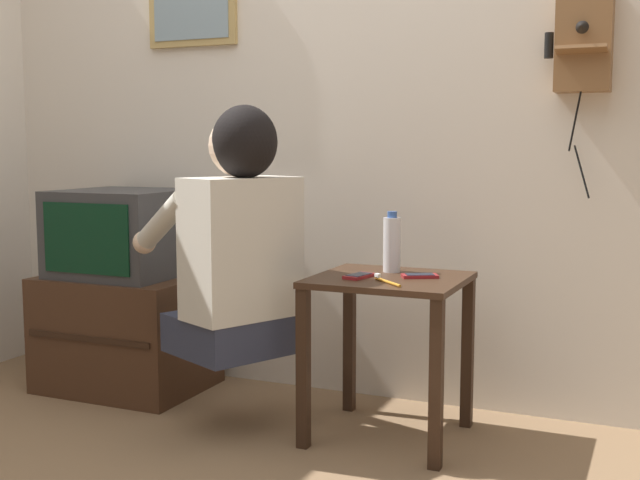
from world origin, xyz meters
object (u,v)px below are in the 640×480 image
object	(u,v)px
toothbrush	(386,281)
water_bottle	(392,244)
cell_phone_spare	(420,276)
wall_phone_antique	(584,37)
cell_phone_held	(359,276)
person	(237,238)
television	(124,233)

from	to	relation	value
toothbrush	water_bottle	bearing A→B (deg)	57.43
water_bottle	cell_phone_spare	bearing A→B (deg)	-32.82
cell_phone_spare	water_bottle	size ratio (longest dim) A/B	0.63
toothbrush	cell_phone_spare	bearing A→B (deg)	17.02
wall_phone_antique	cell_phone_held	xyz separation A→B (m)	(-0.67, -0.43, -0.83)
cell_phone_held	cell_phone_spare	distance (m)	0.21
person	water_bottle	distance (m)	0.56
person	toothbrush	size ratio (longest dim) A/B	6.69
wall_phone_antique	television	bearing A→B (deg)	-172.46
person	wall_phone_antique	size ratio (longest dim) A/B	1.12
television	water_bottle	distance (m)	1.20
television	cell_phone_held	world-z (taller)	television
cell_phone_held	toothbrush	xyz separation A→B (m)	(0.12, -0.06, 0.00)
person	cell_phone_spare	xyz separation A→B (m)	(0.61, 0.20, -0.12)
television	cell_phone_spare	xyz separation A→B (m)	(1.33, -0.10, -0.08)
television	wall_phone_antique	bearing A→B (deg)	7.54
television	water_bottle	world-z (taller)	television
wall_phone_antique	cell_phone_spare	size ratio (longest dim) A/B	5.71
wall_phone_antique	person	bearing A→B (deg)	-153.67
cell_phone_held	cell_phone_spare	bearing A→B (deg)	35.49
cell_phone_spare	water_bottle	distance (m)	0.18
television	cell_phone_spare	distance (m)	1.34
cell_phone_spare	toothbrush	xyz separation A→B (m)	(-0.07, -0.15, 0.00)
person	toothbrush	bearing A→B (deg)	-58.91
water_bottle	toothbrush	xyz separation A→B (m)	(0.06, -0.23, -0.10)
wall_phone_antique	water_bottle	bearing A→B (deg)	-156.93
cell_phone_held	cell_phone_spare	world-z (taller)	same
television	cell_phone_spare	bearing A→B (deg)	-4.51
cell_phone_held	water_bottle	distance (m)	0.20
cell_phone_spare	toothbrush	bearing A→B (deg)	-54.67
person	cell_phone_spare	world-z (taller)	person
person	wall_phone_antique	bearing A→B (deg)	-37.83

